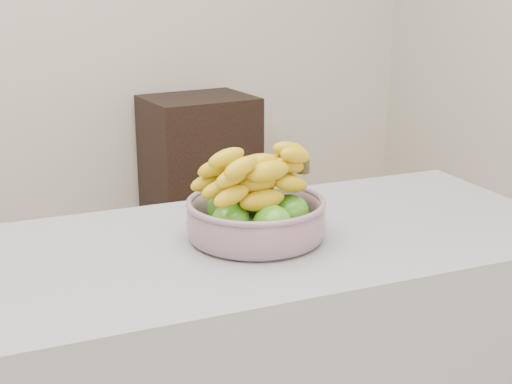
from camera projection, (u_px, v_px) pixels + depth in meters
cabinet at (200, 187)px, 3.44m from camera, size 0.53×0.44×0.88m
fruit_bowl at (256, 212)px, 1.46m from camera, size 0.29×0.29×0.18m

